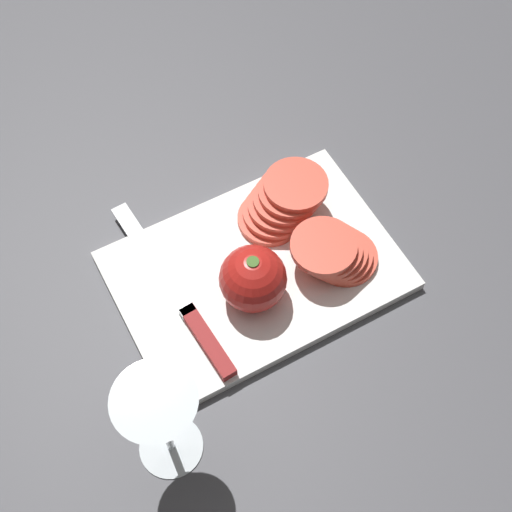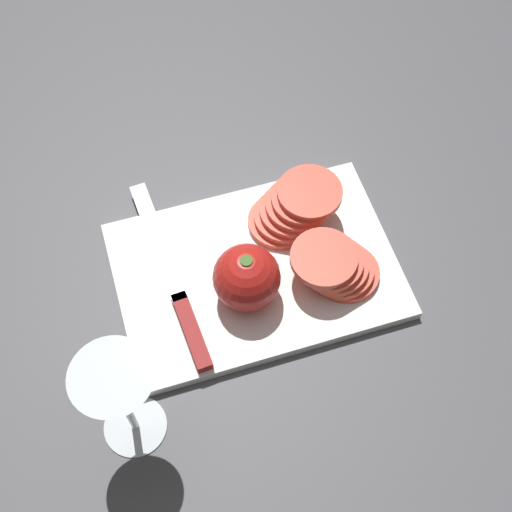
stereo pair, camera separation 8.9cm
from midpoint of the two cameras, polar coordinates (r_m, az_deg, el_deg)
ground_plane at (r=0.92m, az=-1.19°, el=-3.72°), size 3.00×3.00×0.00m
cutting_board at (r=0.93m, az=2.75°, el=-1.41°), size 0.36×0.25×0.02m
wine_glass at (r=0.75m, az=-7.49°, el=-11.27°), size 0.09×0.09×0.17m
whole_tomato at (r=0.87m, az=2.19°, el=-2.00°), size 0.08×0.08×0.08m
knife at (r=0.89m, az=-3.01°, el=-4.43°), size 0.04×0.29×0.01m
tomato_slice_stack_near at (r=0.94m, az=5.81°, el=3.67°), size 0.12×0.09×0.06m
tomato_slice_stack_far at (r=0.90m, az=9.18°, el=-1.00°), size 0.12×0.09×0.05m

